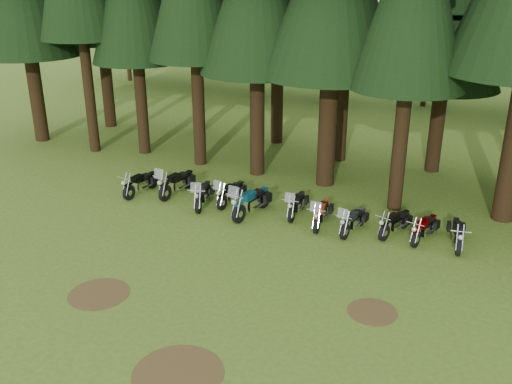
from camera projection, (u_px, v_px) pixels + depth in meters
ground at (221, 284)px, 17.21m from camera, size 120.00×120.00×0.00m
decid_0 at (126, 7)px, 44.97m from camera, size 8.00×7.78×10.00m
decid_1 at (196, 9)px, 43.00m from camera, size 7.91×7.69×9.88m
decid_2 at (257, 26)px, 40.31m from camera, size 6.72×6.53×8.40m
decid_3 at (335, 36)px, 38.51m from camera, size 6.12×5.95×7.65m
decid_4 at (434, 41)px, 37.08m from camera, size 5.93×5.76×7.41m
dirt_patch_0 at (99, 294)px, 16.71m from camera, size 1.80×1.80×0.01m
dirt_patch_1 at (372, 312)px, 15.85m from camera, size 1.40×1.40×0.01m
dirt_patch_2 at (178, 374)px, 13.45m from camera, size 2.20×2.20×0.01m
motorcycle_0 at (141, 184)px, 23.85m from camera, size 0.36×2.14×0.87m
motorcycle_1 at (177, 184)px, 23.75m from camera, size 0.54×2.35×1.48m
motorcycle_2 at (203, 195)px, 22.66m from camera, size 0.87×2.16×1.37m
motorcycle_3 at (231, 194)px, 22.86m from camera, size 0.42×2.08×1.31m
motorcycle_4 at (251, 203)px, 21.79m from camera, size 0.67×2.48×1.56m
motorcycle_5 at (297, 205)px, 21.81m from camera, size 0.47×2.04×1.28m
motorcycle_6 at (321, 214)px, 20.97m from camera, size 0.51×2.12×1.33m
motorcycle_7 at (353, 222)px, 20.41m from camera, size 0.55×2.01×1.26m
motorcycle_8 at (395, 224)px, 20.28m from camera, size 0.74×1.93×0.81m
motorcycle_9 at (424, 229)px, 19.85m from camera, size 0.56×1.97×0.81m
motorcycle_10 at (457, 235)px, 19.44m from camera, size 0.51×2.01×0.82m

